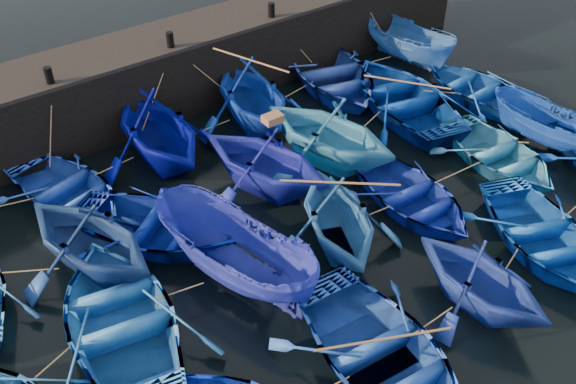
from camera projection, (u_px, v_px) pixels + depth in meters
ground at (362, 276)px, 16.40m from camera, size 120.00×120.00×0.00m
quay_wall at (163, 74)px, 22.22m from camera, size 26.00×2.50×2.50m
quay_top at (158, 39)px, 21.40m from camera, size 26.00×2.50×0.12m
bollard_1 at (49, 75)px, 18.78m from camera, size 0.24×0.24×0.50m
bollard_2 at (170, 40)px, 20.64m from camera, size 0.24×0.24×0.50m
bollard_3 at (271, 10)px, 22.49m from camera, size 0.24×0.24×0.50m
boat_1 at (66, 189)px, 18.47m from camera, size 4.23×5.07×0.91m
boat_2 at (157, 129)px, 19.52m from camera, size 4.17×4.81×2.48m
boat_3 at (252, 94)px, 21.19m from camera, size 4.78×5.29×2.43m
boat_4 at (332, 74)px, 23.60m from camera, size 5.34×6.44×1.15m
boat_5 at (408, 43)px, 24.97m from camera, size 1.84×4.50×1.72m
boat_7 at (89, 236)px, 15.90m from camera, size 4.85×5.24×2.27m
boat_8 at (156, 227)px, 17.15m from camera, size 5.60×5.88×0.99m
boat_9 at (265, 159)px, 18.48m from camera, size 4.95×5.32×2.28m
boat_10 at (329, 131)px, 19.49m from camera, size 5.14×5.57×2.43m
boat_11 at (405, 98)px, 22.26m from camera, size 5.18×6.36×1.16m
boat_12 at (478, 88)px, 23.01m from camera, size 3.52×4.73×0.94m
boat_14 at (121, 317)px, 14.65m from camera, size 4.64×5.83×1.09m
boat_15 at (234, 256)px, 15.64m from camera, size 3.09×5.23×1.90m
boat_16 at (338, 216)px, 16.61m from camera, size 4.78×5.08×2.13m
boat_17 at (413, 197)px, 18.20m from camera, size 3.34×4.47×0.89m
boat_18 at (499, 154)px, 19.83m from camera, size 3.64×4.70×0.90m
boat_19 at (548, 127)px, 20.43m from camera, size 2.33×4.25×1.56m
boat_22 at (381, 356)px, 13.81m from camera, size 4.18×5.52×1.08m
boat_23 at (481, 278)px, 15.03m from camera, size 3.42×3.89×1.94m
boat_24 at (541, 234)px, 16.94m from camera, size 4.75×5.48×0.95m
wooden_crate at (273, 118)px, 17.83m from camera, size 0.55×0.39×0.22m
mooring_ropes at (257, 155)px, 19.07m from camera, size 18.26×11.93×2.10m
loose_oars at (343, 146)px, 17.92m from camera, size 10.36×12.03×1.42m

